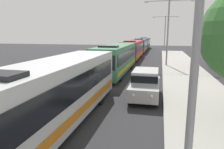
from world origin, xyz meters
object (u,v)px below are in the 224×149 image
bus_lead (56,91)px  streetlamp_mid (168,25)px  bus_second_in_line (117,58)px  streetlamp_far (165,30)px  bus_fourth_in_line (140,45)px  white_suv (145,83)px  bus_middle (133,49)px  bus_rear (145,43)px

bus_lead → streetlamp_mid: 20.99m
bus_second_in_line → streetlamp_far: streetlamp_far is taller
bus_lead → bus_fourth_in_line: bearing=90.0°
bus_lead → bus_fourth_in_line: (-0.00, 39.74, -0.00)m
bus_fourth_in_line → white_suv: size_ratio=2.55×
bus_fourth_in_line → streetlamp_far: bearing=32.2°
streetlamp_far → streetlamp_mid: bearing=-90.0°
bus_middle → streetlamp_mid: size_ratio=1.41×
bus_lead → bus_middle: same height
bus_second_in_line → bus_middle: (-0.00, 12.85, -0.00)m
bus_middle → bus_rear: bearing=90.0°
bus_lead → streetlamp_mid: streetlamp_mid is taller
bus_middle → white_suv: size_ratio=2.60×
bus_middle → bus_lead: bearing=-90.0°
bus_lead → white_suv: 6.50m
bus_second_in_line → streetlamp_mid: 9.15m
bus_lead → white_suv: size_ratio=2.62×
bus_middle → bus_fourth_in_line: (-0.00, 13.37, -0.00)m
bus_lead → bus_rear: size_ratio=1.04×
bus_rear → streetlamp_mid: bearing=-80.5°
bus_lead → bus_middle: bearing=90.0°
bus_lead → streetlamp_mid: (5.40, 19.96, 3.63)m
bus_lead → white_suv: bus_lead is taller
bus_lead → bus_second_in_line: same height
bus_fourth_in_line → bus_rear: bearing=90.0°
white_suv → bus_middle: bearing=100.0°
bus_fourth_in_line → white_suv: bus_fourth_in_line is taller
bus_second_in_line → bus_rear: size_ratio=1.07×
bus_rear → bus_middle: bearing=-90.0°
bus_lead → bus_middle: (-0.00, 26.38, -0.00)m
bus_fourth_in_line → streetlamp_mid: bearing=-74.7°
bus_second_in_line → streetlamp_mid: size_ratio=1.46×
bus_lead → bus_fourth_in_line: 39.74m
white_suv → bus_lead: bearing=-124.9°
bus_fourth_in_line → streetlamp_far: 7.27m
bus_rear → streetlamp_mid: size_ratio=1.36×
bus_middle → bus_second_in_line: bearing=-90.0°
bus_second_in_line → bus_middle: 12.85m
bus_middle → bus_fourth_in_line: bearing=90.0°
bus_middle → white_suv: 21.40m
bus_second_in_line → bus_middle: size_ratio=1.04×
white_suv → streetlamp_mid: 15.36m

